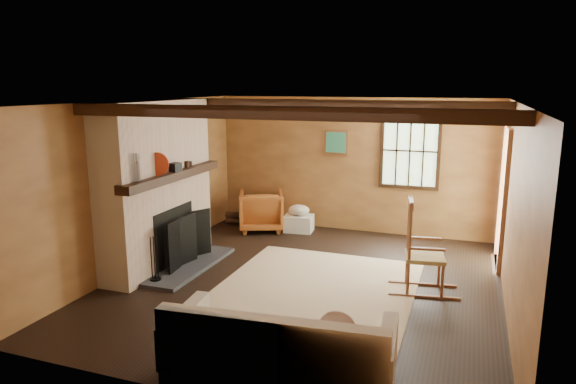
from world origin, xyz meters
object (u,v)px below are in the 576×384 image
at_px(rocking_chair, 421,253).
at_px(sofa, 280,357).
at_px(fireplace, 159,191).
at_px(laundry_basket, 299,223).
at_px(armchair, 261,210).

height_order(rocking_chair, sofa, rocking_chair).
height_order(fireplace, laundry_basket, fireplace).
bearing_deg(laundry_basket, rocking_chair, -41.49).
bearing_deg(laundry_basket, fireplace, -120.41).
xyz_separation_m(sofa, armchair, (-2.09, 4.57, 0.08)).
relative_size(laundry_basket, armchair, 0.63).
xyz_separation_m(rocking_chair, laundry_basket, (-2.35, 2.08, -0.36)).
distance_m(fireplace, armchair, 2.41).
xyz_separation_m(rocking_chair, armchair, (-3.03, 1.95, -0.15)).
relative_size(rocking_chair, laundry_basket, 2.44).
bearing_deg(sofa, laundry_basket, 101.47).
relative_size(sofa, armchair, 2.58).
height_order(fireplace, sofa, fireplace).
bearing_deg(armchair, laundry_basket, 167.56).
bearing_deg(fireplace, laundry_basket, 59.59).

